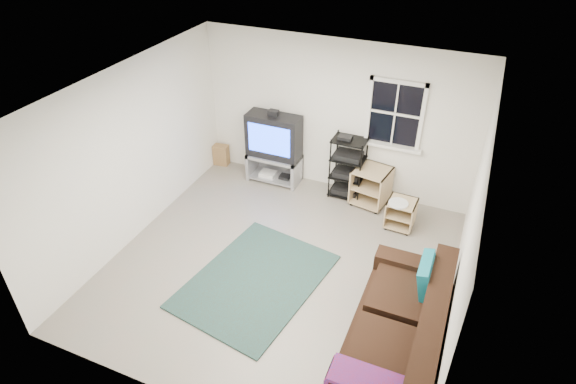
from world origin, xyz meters
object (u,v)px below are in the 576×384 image
at_px(av_rack, 347,171).
at_px(side_table_left, 372,184).
at_px(tv_unit, 274,143).
at_px(side_table_right, 401,211).
at_px(sofa, 399,334).

height_order(av_rack, side_table_left, av_rack).
xyz_separation_m(tv_unit, av_rack, (1.33, 0.03, -0.27)).
height_order(side_table_left, side_table_right, side_table_left).
xyz_separation_m(av_rack, side_table_left, (0.45, -0.03, -0.13)).
distance_m(tv_unit, av_rack, 1.35).
distance_m(tv_unit, sofa, 4.08).
distance_m(side_table_left, side_table_right, 0.75).
relative_size(av_rack, side_table_left, 1.71).
distance_m(av_rack, side_table_left, 0.47).
bearing_deg(side_table_left, av_rack, 176.10).
height_order(tv_unit, sofa, tv_unit).
distance_m(side_table_left, sofa, 3.09).
relative_size(tv_unit, av_rack, 1.23).
relative_size(av_rack, side_table_right, 2.26).
bearing_deg(sofa, side_table_left, 110.25).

